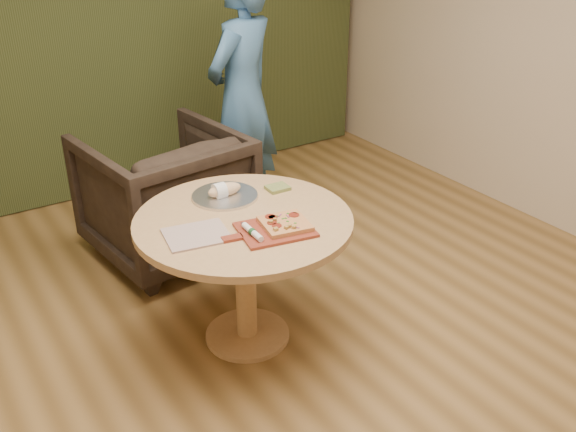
% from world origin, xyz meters
% --- Properties ---
extents(room_shell, '(5.04, 6.04, 2.84)m').
position_xyz_m(room_shell, '(0.00, 0.00, 1.40)').
color(room_shell, olive).
rests_on(room_shell, ground).
extents(curtain, '(4.80, 0.14, 2.78)m').
position_xyz_m(curtain, '(0.00, 2.90, 1.40)').
color(curtain, '#2B3518').
rests_on(curtain, ground).
extents(pedestal_table, '(1.12, 1.12, 0.75)m').
position_xyz_m(pedestal_table, '(-0.07, 0.53, 0.61)').
color(pedestal_table, tan).
rests_on(pedestal_table, ground).
extents(pizza_paddle, '(0.47, 0.34, 0.01)m').
position_xyz_m(pizza_paddle, '(-0.02, 0.32, 0.76)').
color(pizza_paddle, maroon).
rests_on(pizza_paddle, pedestal_table).
extents(flatbread_pizza, '(0.26, 0.26, 0.04)m').
position_xyz_m(flatbread_pizza, '(0.04, 0.32, 0.78)').
color(flatbread_pizza, tan).
rests_on(flatbread_pizza, pizza_paddle).
extents(cutlery_roll, '(0.04, 0.20, 0.03)m').
position_xyz_m(cutlery_roll, '(-0.14, 0.32, 0.78)').
color(cutlery_roll, white).
rests_on(cutlery_roll, pizza_paddle).
extents(newspaper, '(0.34, 0.30, 0.01)m').
position_xyz_m(newspaper, '(-0.35, 0.48, 0.76)').
color(newspaper, silver).
rests_on(newspaper, pedestal_table).
extents(serving_tray, '(0.36, 0.36, 0.02)m').
position_xyz_m(serving_tray, '(-0.03, 0.80, 0.76)').
color(serving_tray, silver).
rests_on(serving_tray, pedestal_table).
extents(bread_roll, '(0.19, 0.09, 0.09)m').
position_xyz_m(bread_roll, '(-0.04, 0.80, 0.79)').
color(bread_roll, beige).
rests_on(bread_roll, serving_tray).
extents(green_packet, '(0.12, 0.10, 0.02)m').
position_xyz_m(green_packet, '(0.26, 0.72, 0.76)').
color(green_packet, '#58672E').
rests_on(green_packet, pedestal_table).
extents(armchair, '(1.02, 0.97, 0.95)m').
position_xyz_m(armchair, '(-0.04, 1.65, 0.48)').
color(armchair, black).
rests_on(armchair, ground).
extents(person_standing, '(0.79, 0.69, 1.82)m').
position_xyz_m(person_standing, '(0.71, 1.89, 0.91)').
color(person_standing, '#3A6695').
rests_on(person_standing, ground).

